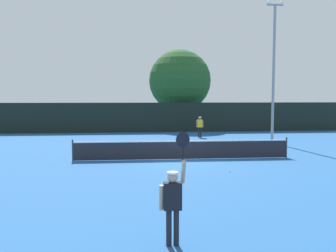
# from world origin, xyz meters

# --- Properties ---
(ground_plane) EXTENTS (120.00, 120.00, 0.00)m
(ground_plane) POSITION_xyz_m (0.00, 0.00, 0.00)
(ground_plane) COLOR #235693
(tennis_net) EXTENTS (10.99, 0.08, 1.07)m
(tennis_net) POSITION_xyz_m (0.00, 0.00, 0.51)
(tennis_net) COLOR #232328
(tennis_net) RESTS_ON ground
(perimeter_fence) EXTENTS (33.23, 0.12, 2.63)m
(perimeter_fence) POSITION_xyz_m (0.00, 14.29, 1.32)
(perimeter_fence) COLOR black
(perimeter_fence) RESTS_ON ground
(player_serving) EXTENTS (0.67, 0.39, 2.44)m
(player_serving) POSITION_xyz_m (-1.63, -10.65, 1.06)
(player_serving) COLOR black
(player_serving) RESTS_ON ground
(player_receiving) EXTENTS (0.57, 0.23, 1.60)m
(player_receiving) POSITION_xyz_m (2.66, 9.77, 0.97)
(player_receiving) COLOR yellow
(player_receiving) RESTS_ON ground
(tennis_ball) EXTENTS (0.07, 0.07, 0.07)m
(tennis_ball) POSITION_xyz_m (1.59, -3.27, 0.03)
(tennis_ball) COLOR #CCE033
(tennis_ball) RESTS_ON ground
(light_pole) EXTENTS (1.18, 0.28, 9.54)m
(light_pole) POSITION_xyz_m (6.98, 5.92, 5.35)
(light_pole) COLOR gray
(light_pole) RESTS_ON ground
(large_tree) EXTENTS (6.10, 6.10, 7.78)m
(large_tree) POSITION_xyz_m (2.13, 17.97, 4.72)
(large_tree) COLOR brown
(large_tree) RESTS_ON ground
(parked_car_near) EXTENTS (2.14, 4.30, 1.69)m
(parked_car_near) POSITION_xyz_m (1.73, 21.90, 0.78)
(parked_car_near) COLOR white
(parked_car_near) RESTS_ON ground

